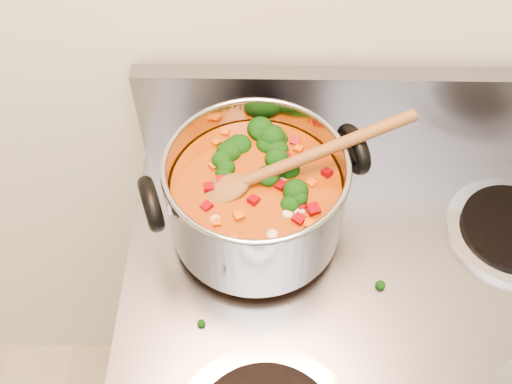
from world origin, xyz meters
TOP-DOWN VIEW (x-y plane):
  - stockpot at (-0.21, 1.31)m, footprint 0.30×0.24m
  - wooden_spoon at (-0.19, 1.31)m, footprint 0.29×0.11m
  - cooktop_crumbs at (-0.17, 1.26)m, footprint 0.36×0.33m

SIDE VIEW (x-z plane):
  - cooktop_crumbs at x=-0.17m, z-range 0.92..0.93m
  - stockpot at x=-0.21m, z-range 0.93..1.07m
  - wooden_spoon at x=-0.19m, z-range 1.00..1.10m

